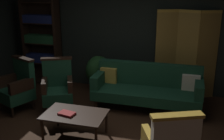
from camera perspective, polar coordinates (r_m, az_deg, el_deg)
ground_plane at (r=4.64m, az=-2.74°, el=-14.22°), size 10.00×10.00×0.00m
back_wall at (r=6.39m, az=4.01°, el=8.20°), size 7.20×0.10×2.80m
folding_screen at (r=6.16m, az=14.96°, el=3.34°), size 1.29×0.28×1.90m
bookshelf at (r=6.98m, az=-14.15°, el=5.70°), size 0.90×0.32×2.05m
velvet_couch at (r=5.60m, az=7.24°, el=-3.37°), size 2.12×0.78×0.88m
coffee_table at (r=4.59m, az=-7.63°, el=-9.40°), size 1.00×0.64×0.42m
armchair_wing_left at (r=5.53m, az=-11.05°, el=-3.42°), size 0.77×0.76×1.04m
armchair_wing_right at (r=5.77m, az=-18.72°, el=-3.13°), size 0.77×0.77×1.04m
potted_plant at (r=6.28m, az=-2.80°, el=-0.39°), size 0.58×0.58×0.87m
book_red_leather at (r=4.55m, az=-9.26°, el=-8.80°), size 0.28×0.22×0.03m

